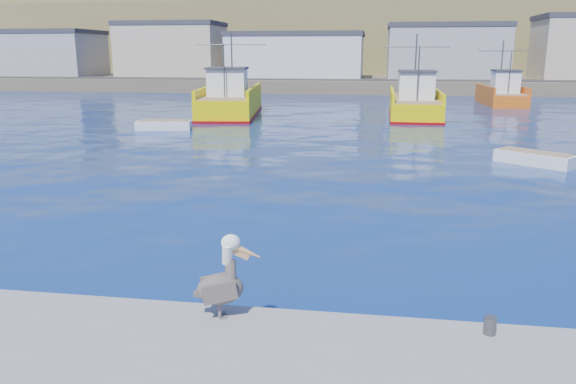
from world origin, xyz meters
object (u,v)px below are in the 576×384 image
object	(u,v)px
trawler_yellow_b	(414,104)
skiff_left	(164,126)
boat_orange	(502,94)
pelican	(222,282)
trawler_yellow_a	(231,101)
skiff_mid	(534,159)

from	to	relation	value
trawler_yellow_b	skiff_left	world-z (taller)	trawler_yellow_b
boat_orange	pelican	bearing A→B (deg)	-106.57
skiff_left	pelican	size ratio (longest dim) A/B	2.53
trawler_yellow_a	boat_orange	world-z (taller)	trawler_yellow_a
pelican	skiff_mid	bearing A→B (deg)	61.43
boat_orange	skiff_left	world-z (taller)	boat_orange
trawler_yellow_a	trawler_yellow_b	bearing A→B (deg)	3.09
boat_orange	pelican	world-z (taller)	boat_orange
boat_orange	skiff_left	bearing A→B (deg)	-139.17
trawler_yellow_b	boat_orange	bearing A→B (deg)	53.14
skiff_mid	pelican	world-z (taller)	pelican
boat_orange	skiff_mid	world-z (taller)	boat_orange
boat_orange	trawler_yellow_b	bearing A→B (deg)	-126.86
trawler_yellow_a	skiff_mid	xyz separation A→B (m)	(18.93, -18.30, -0.87)
boat_orange	skiff_left	size ratio (longest dim) A/B	2.35
trawler_yellow_a	pelican	bearing A→B (deg)	-75.73
pelican	trawler_yellow_b	bearing A→B (deg)	81.51
skiff_left	pelican	distance (m)	28.99
trawler_yellow_b	pelican	distance (m)	37.36
trawler_yellow_a	pelican	size ratio (longest dim) A/B	8.78
trawler_yellow_a	pelican	world-z (taller)	trawler_yellow_a
skiff_mid	skiff_left	bearing A→B (deg)	157.27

